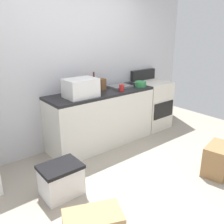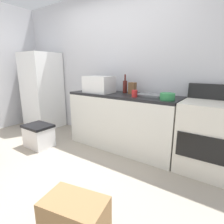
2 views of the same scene
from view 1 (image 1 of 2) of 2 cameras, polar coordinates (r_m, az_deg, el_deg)
name	(u,v)px [view 1 (image 1 of 2)]	position (r m, az deg, el deg)	size (l,w,h in m)	color
ground_plane	(139,182)	(3.17, 6.54, -16.26)	(6.00, 6.00, 0.00)	#9E9384
wall_back	(72,66)	(3.87, -9.53, 10.89)	(5.00, 0.10, 2.60)	silver
kitchen_counter	(101,118)	(3.94, -2.55, -1.46)	(1.80, 0.60, 0.90)	silver
stove_oven	(151,104)	(4.73, 9.37, 1.95)	(0.60, 0.61, 1.10)	silver
microwave	(81,88)	(3.49, -7.48, 5.74)	(0.46, 0.34, 0.27)	white
sink_basin	(119,86)	(4.13, 1.77, 6.19)	(0.36, 0.32, 0.03)	slate
wine_bottle	(94,84)	(3.87, -4.33, 6.72)	(0.07, 0.07, 0.30)	#591E19
coffee_mug	(122,88)	(3.85, 2.32, 5.81)	(0.08, 0.08, 0.10)	red
knife_block	(102,84)	(3.94, -2.36, 6.69)	(0.10, 0.10, 0.18)	brown
mixing_bowl	(141,84)	(4.19, 6.85, 6.66)	(0.19, 0.19, 0.09)	#338C4C
cardboard_box_large	(218,159)	(3.51, 23.97, -10.33)	(0.46, 0.28, 0.40)	olive
storage_bin	(61,180)	(2.91, -12.06, -15.53)	(0.46, 0.36, 0.38)	silver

